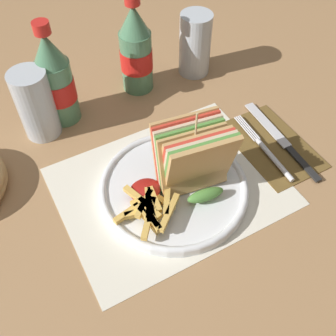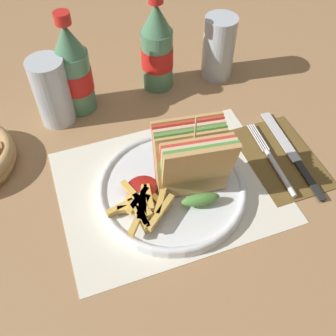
{
  "view_description": "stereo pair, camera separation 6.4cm",
  "coord_description": "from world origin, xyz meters",
  "px_view_note": "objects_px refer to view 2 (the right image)",
  "views": [
    {
      "loc": [
        -0.21,
        -0.35,
        0.53
      ],
      "look_at": [
        -0.01,
        0.01,
        0.04
      ],
      "focal_mm": 42.0,
      "sensor_mm": 36.0,
      "label": 1
    },
    {
      "loc": [
        -0.15,
        -0.38,
        0.53
      ],
      "look_at": [
        -0.01,
        0.01,
        0.04
      ],
      "focal_mm": 42.0,
      "sensor_mm": 36.0,
      "label": 2
    }
  ],
  "objects_px": {
    "club_sandwich": "(193,161)",
    "coke_bottle_far": "(157,49)",
    "knife": "(292,154)",
    "plate_main": "(172,188)",
    "coke_bottle_near": "(74,71)",
    "fork": "(275,165)",
    "glass_near": "(219,48)",
    "glass_far": "(53,95)"
  },
  "relations": [
    {
      "from": "knife",
      "to": "glass_near",
      "type": "distance_m",
      "value": 0.27
    },
    {
      "from": "plate_main",
      "to": "glass_near",
      "type": "relative_size",
      "value": 1.85
    },
    {
      "from": "club_sandwich",
      "to": "coke_bottle_near",
      "type": "bearing_deg",
      "value": 116.0
    },
    {
      "from": "fork",
      "to": "knife",
      "type": "distance_m",
      "value": 0.04
    },
    {
      "from": "club_sandwich",
      "to": "coke_bottle_near",
      "type": "distance_m",
      "value": 0.3
    },
    {
      "from": "knife",
      "to": "coke_bottle_far",
      "type": "bearing_deg",
      "value": 123.39
    },
    {
      "from": "fork",
      "to": "knife",
      "type": "bearing_deg",
      "value": 21.56
    },
    {
      "from": "fork",
      "to": "coke_bottle_near",
      "type": "distance_m",
      "value": 0.4
    },
    {
      "from": "coke_bottle_far",
      "to": "glass_near",
      "type": "distance_m",
      "value": 0.13
    },
    {
      "from": "club_sandwich",
      "to": "coke_bottle_near",
      "type": "xyz_separation_m",
      "value": [
        -0.13,
        0.27,
        0.02
      ]
    },
    {
      "from": "plate_main",
      "to": "fork",
      "type": "relative_size",
      "value": 1.4
    },
    {
      "from": "glass_near",
      "to": "plate_main",
      "type": "bearing_deg",
      "value": -126.75
    },
    {
      "from": "knife",
      "to": "coke_bottle_far",
      "type": "xyz_separation_m",
      "value": [
        -0.16,
        0.27,
        0.08
      ]
    },
    {
      "from": "fork",
      "to": "coke_bottle_far",
      "type": "height_order",
      "value": "coke_bottle_far"
    },
    {
      "from": "club_sandwich",
      "to": "glass_far",
      "type": "distance_m",
      "value": 0.31
    },
    {
      "from": "plate_main",
      "to": "glass_far",
      "type": "relative_size",
      "value": 1.85
    },
    {
      "from": "fork",
      "to": "coke_bottle_near",
      "type": "xyz_separation_m",
      "value": [
        -0.28,
        0.27,
        0.08
      ]
    },
    {
      "from": "knife",
      "to": "coke_bottle_near",
      "type": "height_order",
      "value": "coke_bottle_near"
    },
    {
      "from": "plate_main",
      "to": "glass_near",
      "type": "distance_m",
      "value": 0.34
    },
    {
      "from": "coke_bottle_far",
      "to": "club_sandwich",
      "type": "bearing_deg",
      "value": -97.47
    },
    {
      "from": "knife",
      "to": "coke_bottle_near",
      "type": "relative_size",
      "value": 1.08
    },
    {
      "from": "club_sandwich",
      "to": "coke_bottle_far",
      "type": "relative_size",
      "value": 0.73
    },
    {
      "from": "plate_main",
      "to": "glass_far",
      "type": "height_order",
      "value": "glass_far"
    },
    {
      "from": "club_sandwich",
      "to": "glass_near",
      "type": "xyz_separation_m",
      "value": [
        0.17,
        0.27,
        -0.01
      ]
    },
    {
      "from": "club_sandwich",
      "to": "plate_main",
      "type": "bearing_deg",
      "value": 170.89
    },
    {
      "from": "club_sandwich",
      "to": "coke_bottle_far",
      "type": "xyz_separation_m",
      "value": [
        0.04,
        0.28,
        0.02
      ]
    },
    {
      "from": "fork",
      "to": "knife",
      "type": "height_order",
      "value": "fork"
    },
    {
      "from": "coke_bottle_near",
      "to": "coke_bottle_far",
      "type": "xyz_separation_m",
      "value": [
        0.17,
        0.02,
        0.0
      ]
    },
    {
      "from": "knife",
      "to": "glass_near",
      "type": "xyz_separation_m",
      "value": [
        -0.03,
        0.27,
        0.06
      ]
    },
    {
      "from": "fork",
      "to": "glass_near",
      "type": "xyz_separation_m",
      "value": [
        0.01,
        0.28,
        0.06
      ]
    },
    {
      "from": "knife",
      "to": "glass_far",
      "type": "distance_m",
      "value": 0.45
    },
    {
      "from": "coke_bottle_near",
      "to": "coke_bottle_far",
      "type": "distance_m",
      "value": 0.17
    },
    {
      "from": "fork",
      "to": "coke_bottle_far",
      "type": "xyz_separation_m",
      "value": [
        -0.12,
        0.29,
        0.08
      ]
    },
    {
      "from": "glass_far",
      "to": "plate_main",
      "type": "bearing_deg",
      "value": -58.9
    },
    {
      "from": "club_sandwich",
      "to": "fork",
      "type": "relative_size",
      "value": 0.85
    },
    {
      "from": "club_sandwich",
      "to": "knife",
      "type": "bearing_deg",
      "value": 2.2
    },
    {
      "from": "coke_bottle_near",
      "to": "glass_far",
      "type": "height_order",
      "value": "coke_bottle_near"
    },
    {
      "from": "coke_bottle_near",
      "to": "fork",
      "type": "bearing_deg",
      "value": -43.85
    },
    {
      "from": "plate_main",
      "to": "coke_bottle_far",
      "type": "relative_size",
      "value": 1.22
    },
    {
      "from": "plate_main",
      "to": "coke_bottle_near",
      "type": "bearing_deg",
      "value": 110.51
    },
    {
      "from": "glass_near",
      "to": "fork",
      "type": "bearing_deg",
      "value": -92.64
    },
    {
      "from": "plate_main",
      "to": "coke_bottle_far",
      "type": "bearing_deg",
      "value": 75.96
    }
  ]
}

